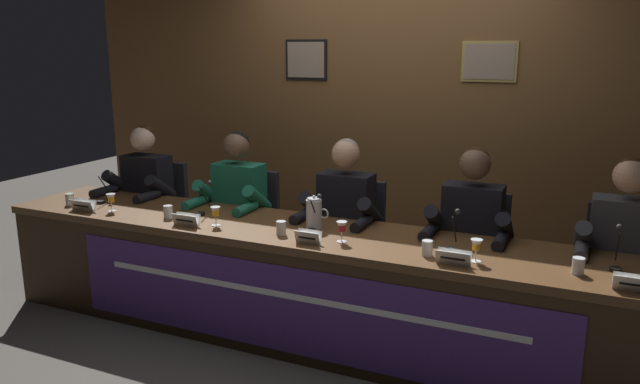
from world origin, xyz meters
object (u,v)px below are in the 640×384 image
(juice_glass_right, at_px, (476,246))
(nameplate_right, at_px, (453,258))
(panelist_left, at_px, (233,204))
(panelist_far_right, at_px, (623,251))
(conference_table, at_px, (312,271))
(juice_glass_left, at_px, (216,213))
(water_cup_far_right, at_px, (578,267))
(juice_glass_center, at_px, (342,228))
(water_cup_center, at_px, (281,229))
(nameplate_far_right, at_px, (635,284))
(nameplate_far_left, at_px, (83,205))
(panelist_center, at_px, (341,217))
(water_pitcher_central, at_px, (314,213))
(nameplate_left, at_px, (186,220))
(microphone_right, at_px, (453,237))
(juice_glass_far_left, at_px, (111,199))
(water_cup_far_left, at_px, (70,200))
(water_cup_left, at_px, (168,212))
(microphone_left, at_px, (204,203))
(panelist_far_left, at_px, (141,193))
(chair_left, at_px, (249,233))
(chair_far_left, at_px, (160,220))
(chair_center, at_px, (352,247))
(nameplate_center, at_px, (308,237))
(microphone_center, at_px, (314,219))
(panelist_right, at_px, (469,232))
(water_cup_right, at_px, (427,249))
(microphone_far_left, at_px, (104,192))
(chair_right, at_px, (473,265))
(microphone_far_right, at_px, (617,255))
(chair_far_right, at_px, (616,285))

(juice_glass_right, bearing_deg, nameplate_right, -135.19)
(panelist_left, height_order, panelist_far_right, same)
(conference_table, xyz_separation_m, juice_glass_left, (-0.65, -0.05, 0.31))
(juice_glass_right, xyz_separation_m, water_cup_far_right, (0.50, 0.03, -0.05))
(juice_glass_center, xyz_separation_m, water_cup_center, (-0.39, -0.02, -0.05))
(panelist_far_right, xyz_separation_m, nameplate_far_right, (0.03, -0.61, 0.04))
(nameplate_far_left, bearing_deg, panelist_center, 19.16)
(conference_table, relative_size, water_cup_far_right, 53.43)
(water_pitcher_central, bearing_deg, nameplate_left, -158.30)
(panelist_left, xyz_separation_m, microphone_right, (1.67, -0.35, 0.07))
(juice_glass_far_left, xyz_separation_m, water_cup_far_right, (2.99, 0.04, -0.05))
(water_cup_far_left, relative_size, water_cup_left, 1.00)
(juice_glass_left, bearing_deg, microphone_left, 138.95)
(water_cup_center, bearing_deg, panelist_far_left, 161.39)
(chair_left, bearing_deg, nameplate_far_left, -137.09)
(chair_far_left, bearing_deg, nameplate_left, -42.29)
(chair_left, bearing_deg, chair_center, 0.00)
(nameplate_center, distance_m, juice_glass_center, 0.20)
(chair_far_left, bearing_deg, microphone_center, -18.38)
(water_pitcher_central, bearing_deg, water_cup_far_left, -173.26)
(nameplate_left, distance_m, water_cup_center, 0.64)
(chair_center, height_order, panelist_right, panelist_right)
(water_cup_center, height_order, water_cup_right, same)
(water_cup_left, bearing_deg, water_cup_far_right, 0.45)
(juice_glass_center, relative_size, panelist_right, 0.10)
(chair_left, relative_size, water_cup_center, 10.80)
(microphone_far_left, distance_m, water_pitcher_central, 1.68)
(chair_right, bearing_deg, water_cup_right, -100.31)
(nameplate_left, height_order, water_cup_far_right, water_cup_far_right)
(juice_glass_center, bearing_deg, chair_right, 46.81)
(chair_far_left, height_order, water_cup_far_left, chair_far_left)
(chair_center, bearing_deg, panelist_far_right, -6.73)
(water_cup_center, distance_m, microphone_far_right, 1.85)
(panelist_far_left, relative_size, nameplate_far_left, 6.38)
(conference_table, distance_m, nameplate_left, 0.87)
(juice_glass_far_left, distance_m, juice_glass_left, 0.86)
(chair_far_left, bearing_deg, water_cup_far_left, -106.62)
(panelist_far_left, relative_size, water_pitcher_central, 5.93)
(conference_table, bearing_deg, nameplate_far_right, -4.83)
(chair_right, relative_size, water_pitcher_central, 4.37)
(panelist_far_right, bearing_deg, panelist_right, 180.00)
(water_cup_far_left, relative_size, juice_glass_left, 0.69)
(chair_center, bearing_deg, microphone_left, -150.31)
(nameplate_left, bearing_deg, chair_far_right, 17.45)
(panelist_center, bearing_deg, juice_glass_far_left, -161.17)
(panelist_far_left, height_order, water_pitcher_central, panelist_far_left)
(chair_far_right, relative_size, water_cup_far_right, 10.80)
(juice_glass_far_left, xyz_separation_m, panelist_far_right, (3.21, 0.52, -0.08))
(chair_right, distance_m, nameplate_right, 0.86)
(chair_center, xyz_separation_m, microphone_far_right, (1.65, -0.51, 0.35))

